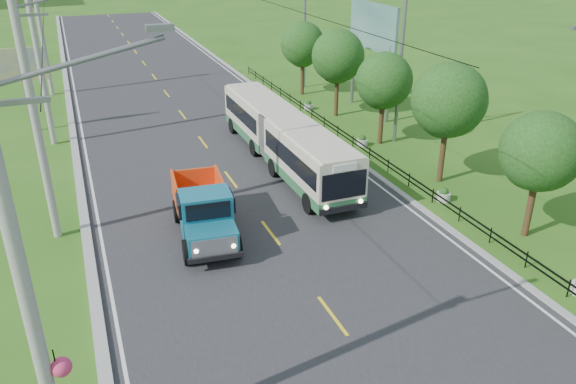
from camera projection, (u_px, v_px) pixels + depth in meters
ground at (332, 316)px, 18.42m from camera, size 240.00×240.00×0.00m
road at (195, 132)px, 35.31m from camera, size 14.00×120.00×0.02m
curb_left at (74, 146)px, 32.90m from camera, size 0.40×120.00×0.15m
curb_right at (300, 119)px, 37.66m from camera, size 0.30×120.00×0.10m
edge_line_left at (84, 145)px, 33.10m from camera, size 0.12×120.00×0.00m
edge_line_right at (293, 120)px, 37.50m from camera, size 0.12×120.00×0.00m
centre_dash at (332, 315)px, 18.41m from camera, size 0.12×2.20×0.00m
railing_right at (353, 142)px, 32.76m from camera, size 0.04×40.00×0.60m
pole_nearest at (29, 295)px, 11.08m from camera, size 3.51×0.44×10.00m
pole_near at (36, 118)px, 21.14m from camera, size 3.51×0.32×10.00m
pole_mid at (39, 58)px, 31.28m from camera, size 3.51×0.32×10.00m
pole_far at (41, 27)px, 41.41m from camera, size 3.51×0.32×10.00m
tree_second at (539, 155)px, 22.01m from camera, size 3.18×3.26×5.30m
tree_third at (448, 104)px, 26.88m from camera, size 3.60×3.62×6.00m
tree_fourth at (383, 83)px, 32.11m from camera, size 3.24×3.31×5.40m
tree_fifth at (338, 59)px, 37.07m from camera, size 3.48×3.52×5.80m
tree_back at (303, 46)px, 42.22m from camera, size 3.30×3.36×5.50m
streetlight_mid at (399, 60)px, 31.70m from camera, size 3.02×0.20×9.07m
streetlight_far at (303, 25)px, 43.53m from camera, size 3.02×0.20×9.07m
planter_near at (443, 195)px, 26.21m from camera, size 0.64×0.64×0.67m
planter_mid at (362, 141)px, 32.97m from camera, size 0.64×0.64×0.67m
planter_far at (308, 106)px, 39.73m from camera, size 0.64×0.64×0.67m
billboard_left at (21, 70)px, 33.92m from camera, size 3.00×0.20×5.20m
billboard_right at (373, 34)px, 37.13m from camera, size 0.24×6.00×7.30m
bus at (283, 135)px, 29.75m from camera, size 2.43×14.32×2.76m
dump_truck at (204, 208)px, 22.69m from camera, size 2.60×5.70×2.32m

